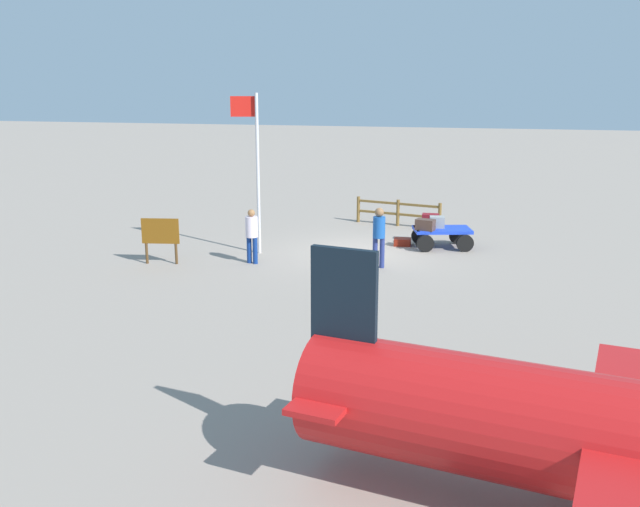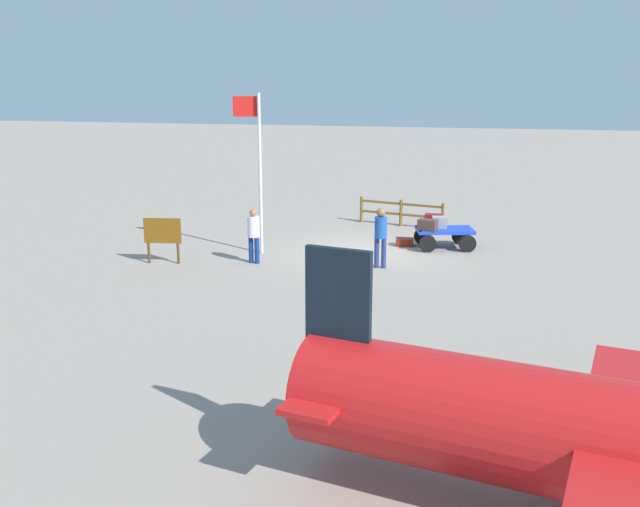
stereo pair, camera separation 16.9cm
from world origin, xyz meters
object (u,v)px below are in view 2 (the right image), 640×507
Objects in this scene: suitcase_dark at (440,222)px; worker_trailing at (254,232)px; luggage_cart at (444,234)px; suitcase_maroon at (428,225)px; flagpole at (257,160)px; signboard at (163,234)px; suitcase_tan at (433,219)px; worker_lead at (381,232)px; suitcase_grey at (405,242)px.

worker_trailing reaches higher than suitcase_dark.
suitcase_maroon reaches higher than luggage_cart.
worker_trailing is 2.30m from flagpole.
flagpole is (5.34, 2.10, 2.04)m from suitcase_dark.
worker_trailing is at bearing -165.35° from signboard.
suitcase_dark is at bearing -124.41° from suitcase_maroon.
suitcase_dark reaches higher than suitcase_tan.
suitcase_dark is 0.10× the size of flagpole.
worker_lead is 3.67m from worker_trailing.
suitcase_dark is 0.89× the size of suitcase_grey.
signboard is (7.61, 4.00, 0.06)m from suitcase_dark.
suitcase_dark is at bearing -152.27° from signboard.
signboard is at bearing 25.80° from suitcase_maroon.
suitcase_tan is at bearing -152.67° from flagpole.
flagpole is (3.93, -0.85, 1.83)m from worker_lead.
suitcase_tan is 0.41× the size of signboard.
luggage_cart is 1.28m from suitcase_grey.
suitcase_dark is (0.16, -0.07, 0.36)m from luggage_cart.
suitcase_dark is at bearing -25.03° from luggage_cart.
signboard is (6.20, 1.05, -0.15)m from worker_lead.
worker_trailing reaches higher than suitcase_tan.
suitcase_tan is at bearing -148.39° from signboard.
suitcase_grey is (0.75, -0.40, -0.69)m from suitcase_maroon.
worker_trailing is at bearing 102.84° from flagpole.
flagpole is (4.27, 2.02, 2.74)m from suitcase_grey.
suitcase_grey is 5.21m from worker_trailing.
luggage_cart is 0.40m from suitcase_dark.
suitcase_maroon is 2.70m from worker_lead.
worker_trailing is (3.65, 0.39, -0.09)m from worker_lead.
suitcase_grey is 0.42× the size of signboard.
suitcase_maroon is 1.27× the size of suitcase_dark.
luggage_cart is 0.81m from suitcase_tan.
suitcase_tan is 0.31× the size of worker_lead.
suitcase_dark is at bearing -146.62° from worker_trailing.
suitcase_grey is 3.03m from worker_lead.
suitcase_maroon is 0.13× the size of flagpole.
suitcase_maroon is 0.48× the size of signboard.
suitcase_grey is at bearing -154.60° from flagpole.
flagpole is at bearing 25.40° from suitcase_grey.
worker_trailing reaches higher than luggage_cart.
suitcase_grey is 7.66m from signboard.
suitcase_grey is at bearing 4.09° from suitcase_dark.
worker_lead is 6.29m from signboard.
suitcase_dark reaches higher than suitcase_maroon.
worker_lead reaches higher than worker_trailing.
luggage_cart is 6.17m from worker_trailing.
flagpole reaches higher than worker_trailing.
suitcase_tan is 0.11× the size of flagpole.
worker_lead is at bearing 61.42° from luggage_cart.
suitcase_grey is at bearing -149.02° from signboard.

